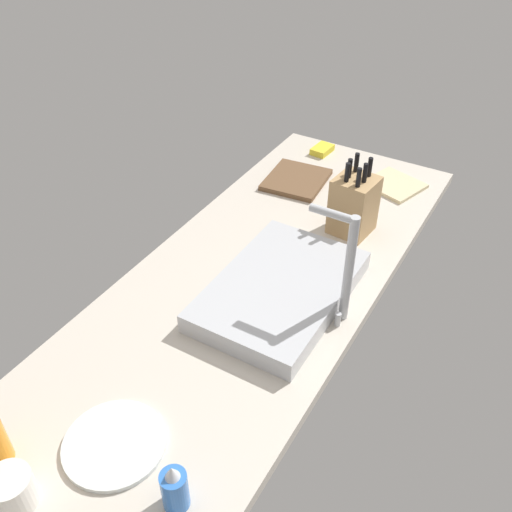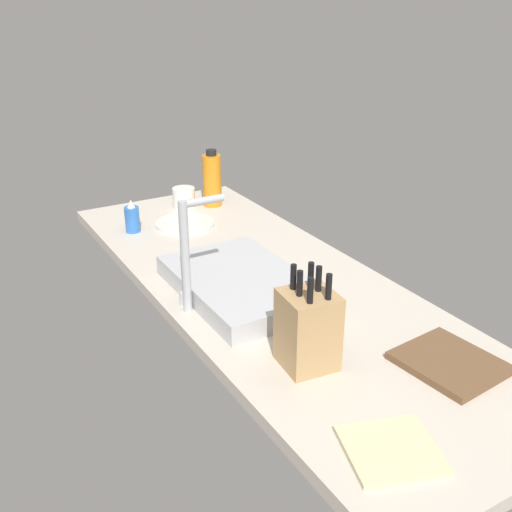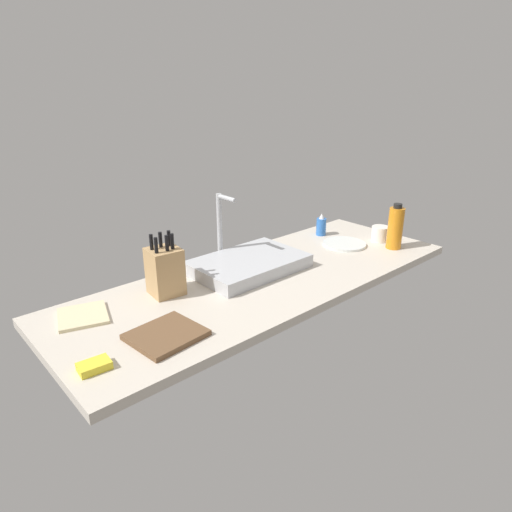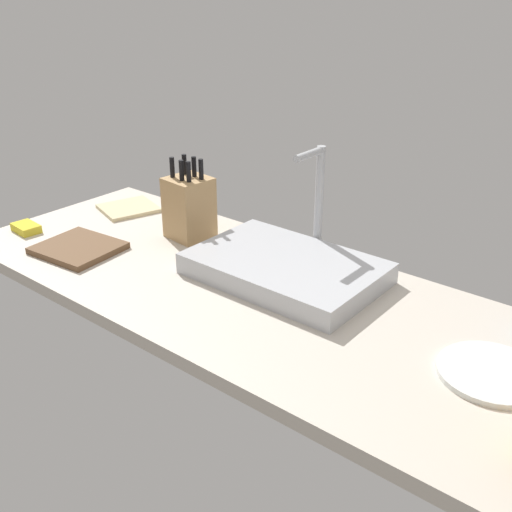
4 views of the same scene
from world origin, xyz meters
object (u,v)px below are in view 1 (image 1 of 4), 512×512
object	(u,v)px
sink_basin	(280,290)
soap_bottle	(175,489)
faucet	(345,262)
knife_block	(354,204)
dish_towel	(394,185)
coffee_mug	(12,490)
dish_sponge	(322,150)
dinner_plate	(115,444)
cutting_board	(296,180)

from	to	relation	value
sink_basin	soap_bottle	bearing A→B (deg)	9.89
soap_bottle	faucet	bearing A→B (deg)	174.65
knife_block	dish_towel	world-z (taller)	knife_block
coffee_mug	faucet	bearing A→B (deg)	157.31
sink_basin	dish_sponge	size ratio (longest dim) A/B	5.39
knife_block	coffee_mug	xyz separation A→B (cm)	(115.20, -20.20, -5.71)
soap_bottle	dinner_plate	bearing A→B (deg)	-100.74
knife_block	cutting_board	world-z (taller)	knife_block
dish_sponge	knife_block	bearing A→B (deg)	35.20
dish_towel	dish_sponge	distance (cm)	33.88
dish_towel	cutting_board	bearing A→B (deg)	-64.38
soap_bottle	coffee_mug	world-z (taller)	soap_bottle
sink_basin	dish_towel	distance (cm)	71.64
faucet	cutting_board	world-z (taller)	faucet
knife_block	sink_basin	bearing A→B (deg)	0.04
sink_basin	knife_block	xyz separation A→B (cm)	(-39.03, 4.10, 6.72)
dish_towel	dish_sponge	size ratio (longest dim) A/B	1.94
sink_basin	soap_bottle	size ratio (longest dim) A/B	4.06
sink_basin	faucet	size ratio (longest dim) A/B	1.55
knife_block	dish_sponge	xyz separation A→B (cm)	(-42.00, -29.63, -8.36)
faucet	dish_sponge	bearing A→B (deg)	-152.05
faucet	dinner_plate	bearing A→B (deg)	-22.50
knife_block	soap_bottle	world-z (taller)	knife_block
sink_basin	cutting_board	world-z (taller)	sink_basin
dinner_plate	soap_bottle	bearing A→B (deg)	79.26
sink_basin	faucet	world-z (taller)	faucet
knife_block	cutting_board	distance (cm)	34.20
knife_block	dinner_plate	bearing A→B (deg)	-1.13
faucet	soap_bottle	xyz separation A→B (cm)	(62.72, -5.88, -12.85)
knife_block	dinner_plate	size ratio (longest dim) A/B	1.13
cutting_board	sink_basin	bearing A→B (deg)	23.09
faucet	coffee_mug	xyz separation A→B (cm)	(77.98, -32.60, -14.09)
soap_bottle	dish_towel	xyz separation A→B (cm)	(-132.17, -3.71, -4.49)
dish_towel	dinner_plate	bearing A→B (deg)	-6.62
cutting_board	soap_bottle	bearing A→B (deg)	16.47
cutting_board	dish_sponge	bearing A→B (deg)	-176.57
knife_block	coffee_mug	distance (cm)	117.09
dinner_plate	dish_towel	bearing A→B (deg)	173.38
dish_sponge	faucet	bearing A→B (deg)	27.95
cutting_board	dish_sponge	xyz separation A→B (cm)	(-24.61, -1.47, 0.30)
cutting_board	dinner_plate	bearing A→B (deg)	8.02
sink_basin	dish_towel	world-z (taller)	sink_basin
dinner_plate	dish_towel	world-z (taller)	same
dinner_plate	coffee_mug	xyz separation A→B (cm)	(18.80, -8.08, 3.25)
soap_bottle	knife_block	bearing A→B (deg)	-176.27
dish_sponge	soap_bottle	bearing A→B (deg)	14.29
cutting_board	soap_bottle	size ratio (longest dim) A/B	1.83
knife_block	coffee_mug	size ratio (longest dim) A/B	2.75
sink_basin	cutting_board	bearing A→B (deg)	-156.91
dinner_plate	dish_towel	distance (cm)	129.50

